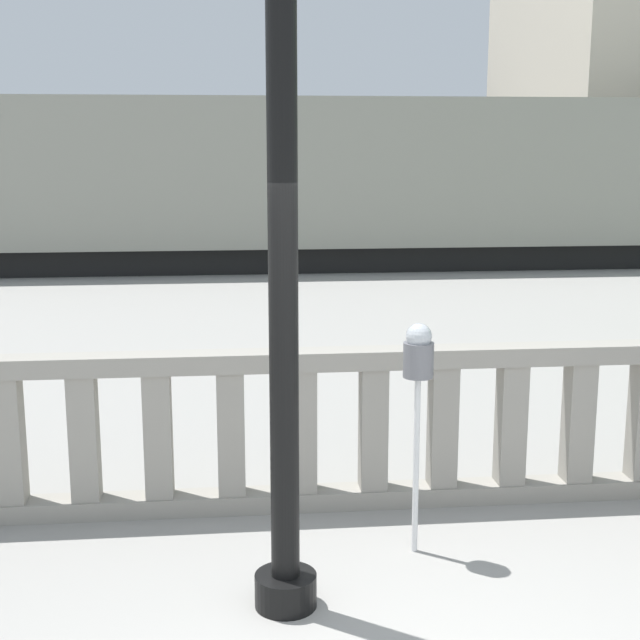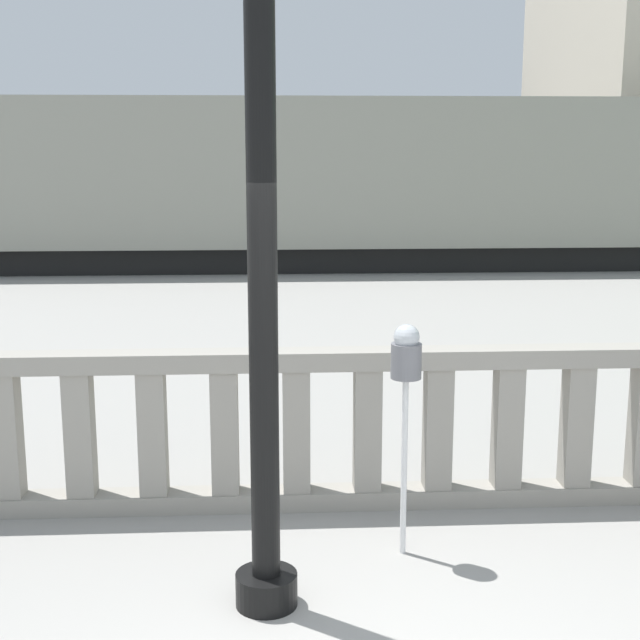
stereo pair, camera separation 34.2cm
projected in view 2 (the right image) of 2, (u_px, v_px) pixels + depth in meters
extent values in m
cube|color=gray|center=(332.00, 497.00, 6.76)|extent=(17.10, 0.24, 0.14)
cube|color=gray|center=(332.00, 359.00, 6.55)|extent=(17.10, 0.24, 0.14)
cube|color=gray|center=(6.00, 435.00, 6.52)|extent=(0.20, 0.20, 0.94)
cube|color=gray|center=(80.00, 434.00, 6.55)|extent=(0.20, 0.20, 0.94)
cube|color=gray|center=(153.00, 432.00, 6.58)|extent=(0.20, 0.20, 0.94)
cube|color=gray|center=(225.00, 431.00, 6.61)|extent=(0.20, 0.20, 0.94)
cube|color=gray|center=(296.00, 430.00, 6.64)|extent=(0.20, 0.20, 0.94)
cube|color=gray|center=(367.00, 429.00, 6.67)|extent=(0.20, 0.20, 0.94)
cube|color=gray|center=(438.00, 427.00, 6.69)|extent=(0.20, 0.20, 0.94)
cube|color=gray|center=(507.00, 426.00, 6.72)|extent=(0.20, 0.20, 0.94)
cube|color=gray|center=(576.00, 425.00, 6.75)|extent=(0.20, 0.20, 0.94)
cylinder|color=black|center=(267.00, 589.00, 5.30)|extent=(0.37, 0.37, 0.20)
cylinder|color=black|center=(261.00, 154.00, 4.81)|extent=(0.17, 0.17, 4.90)
cylinder|color=silver|center=(404.00, 467.00, 5.88)|extent=(0.04, 0.04, 1.22)
cylinder|color=slate|center=(406.00, 361.00, 5.74)|extent=(0.20, 0.20, 0.23)
sphere|color=#B2B7BC|center=(407.00, 337.00, 5.71)|extent=(0.17, 0.17, 0.17)
cube|color=black|center=(270.00, 255.00, 19.77)|extent=(27.14, 2.14, 0.55)
cube|color=gray|center=(269.00, 172.00, 19.41)|extent=(27.70, 2.67, 3.10)
cube|color=black|center=(161.00, 207.00, 34.83)|extent=(26.05, 2.45, 0.55)
cube|color=black|center=(159.00, 163.00, 34.50)|extent=(26.58, 3.06, 2.83)
cube|color=black|center=(461.00, 118.00, 34.81)|extent=(3.00, 2.75, 0.60)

